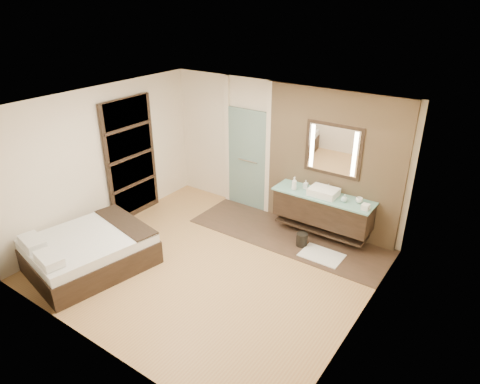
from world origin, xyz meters
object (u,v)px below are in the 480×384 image
Objects in this scene: vanity at (322,209)px; waste_bin at (302,240)px; bed at (90,251)px; mirror_unit at (333,150)px.

vanity is 0.69m from waste_bin.
bed is at bearing -135.24° from waste_bin.
vanity is at bearing 59.71° from bed.
mirror_unit is 4.50m from bed.
mirror_unit is (0.00, 0.24, 1.07)m from vanity.
vanity is 1.75× the size of mirror_unit.
vanity is 4.12m from bed.
bed is (-2.73, -3.31, -1.35)m from mirror_unit.
bed is 3.66m from waste_bin.
waste_bin is (-0.13, -0.50, -0.45)m from vanity.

